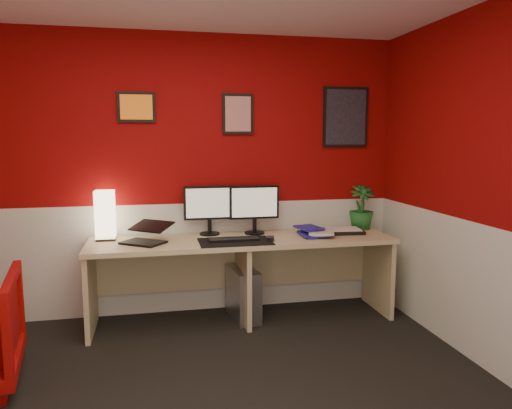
% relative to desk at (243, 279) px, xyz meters
% --- Properties ---
extents(wall_back, '(4.00, 0.01, 2.50)m').
position_rel_desk_xyz_m(wall_back, '(-0.53, 0.34, 0.89)').
color(wall_back, maroon).
rests_on(wall_back, ground).
extents(wall_front, '(4.00, 0.01, 2.50)m').
position_rel_desk_xyz_m(wall_front, '(-0.53, -3.16, 0.89)').
color(wall_front, maroon).
rests_on(wall_front, ground).
extents(wainscot_back, '(4.00, 0.01, 1.00)m').
position_rel_desk_xyz_m(wainscot_back, '(-0.53, 0.34, 0.14)').
color(wainscot_back, silver).
rests_on(wainscot_back, ground).
extents(wainscot_right, '(0.01, 3.50, 1.00)m').
position_rel_desk_xyz_m(wainscot_right, '(1.47, -1.41, 0.14)').
color(wainscot_right, silver).
rests_on(wainscot_right, ground).
extents(desk, '(2.60, 0.65, 0.73)m').
position_rel_desk_xyz_m(desk, '(0.00, 0.00, 0.00)').
color(desk, '#C9B581').
rests_on(desk, ground).
extents(shoji_lamp, '(0.16, 0.16, 0.40)m').
position_rel_desk_xyz_m(shoji_lamp, '(-1.15, 0.19, 0.56)').
color(shoji_lamp, '#FFE5B2').
rests_on(shoji_lamp, desk).
extents(laptop, '(0.40, 0.38, 0.22)m').
position_rel_desk_xyz_m(laptop, '(-0.84, -0.04, 0.47)').
color(laptop, black).
rests_on(laptop, desk).
extents(monitor_left, '(0.45, 0.06, 0.58)m').
position_rel_desk_xyz_m(monitor_left, '(-0.26, 0.23, 0.66)').
color(monitor_left, black).
rests_on(monitor_left, desk).
extents(monitor_right, '(0.45, 0.06, 0.58)m').
position_rel_desk_xyz_m(monitor_right, '(0.14, 0.18, 0.66)').
color(monitor_right, black).
rests_on(monitor_right, desk).
extents(desk_mat, '(0.60, 0.38, 0.01)m').
position_rel_desk_xyz_m(desk_mat, '(-0.09, -0.12, 0.37)').
color(desk_mat, black).
rests_on(desk_mat, desk).
extents(keyboard, '(0.42, 0.14, 0.02)m').
position_rel_desk_xyz_m(keyboard, '(-0.09, -0.08, 0.38)').
color(keyboard, black).
rests_on(keyboard, desk_mat).
extents(mouse, '(0.08, 0.11, 0.03)m').
position_rel_desk_xyz_m(mouse, '(0.21, -0.14, 0.39)').
color(mouse, black).
rests_on(mouse, desk_mat).
extents(book_bottom, '(0.23, 0.30, 0.03)m').
position_rel_desk_xyz_m(book_bottom, '(0.51, -0.03, 0.38)').
color(book_bottom, '#252094').
rests_on(book_bottom, desk).
extents(book_middle, '(0.30, 0.35, 0.02)m').
position_rel_desk_xyz_m(book_middle, '(0.59, -0.02, 0.40)').
color(book_middle, silver).
rests_on(book_middle, book_bottom).
extents(book_top, '(0.24, 0.29, 0.02)m').
position_rel_desk_xyz_m(book_top, '(0.51, 0.01, 0.43)').
color(book_top, '#252094').
rests_on(book_top, book_middle).
extents(zen_tray, '(0.37, 0.29, 0.03)m').
position_rel_desk_xyz_m(zen_tray, '(0.94, 0.05, 0.38)').
color(zen_tray, black).
rests_on(zen_tray, desk).
extents(potted_plant, '(0.25, 0.25, 0.42)m').
position_rel_desk_xyz_m(potted_plant, '(1.18, 0.20, 0.57)').
color(potted_plant, '#19591E').
rests_on(potted_plant, desk).
extents(pc_tower, '(0.25, 0.47, 0.45)m').
position_rel_desk_xyz_m(pc_tower, '(0.01, 0.04, -0.14)').
color(pc_tower, '#99999E').
rests_on(pc_tower, ground).
extents(art_left, '(0.32, 0.02, 0.26)m').
position_rel_desk_xyz_m(art_left, '(-0.87, 0.33, 1.49)').
color(art_left, orange).
rests_on(art_left, wall_back).
extents(art_center, '(0.28, 0.02, 0.36)m').
position_rel_desk_xyz_m(art_center, '(0.02, 0.33, 1.44)').
color(art_center, red).
rests_on(art_center, wall_back).
extents(art_right, '(0.44, 0.02, 0.56)m').
position_rel_desk_xyz_m(art_right, '(1.05, 0.33, 1.42)').
color(art_right, black).
rests_on(art_right, wall_back).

